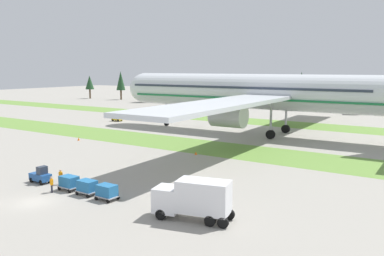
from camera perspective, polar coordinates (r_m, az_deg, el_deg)
The scene contains 15 objects.
ground_plane at distance 43.76m, azimuth -21.09°, elevation -9.62°, with size 400.00×400.00×0.00m, color gray.
grass_strip_near at distance 68.07m, azimuth 2.52°, elevation -2.73°, with size 320.00×11.31×0.01m, color olive.
grass_strip_far at distance 98.99m, azimuth 12.91°, elevation 0.55°, with size 320.00×11.31×0.01m, color olive.
airliner at distance 81.23m, azimuth 10.55°, elevation 4.97°, with size 68.03×83.50×23.64m.
baggage_tug at distance 50.41m, azimuth -20.31°, elevation -6.26°, with size 2.63×1.36×1.97m.
cargo_dolly_lead at distance 46.46m, azimuth -16.73°, elevation -7.18°, with size 2.23×1.55×1.55m.
cargo_dolly_second at distance 44.29m, azimuth -14.37°, elevation -7.85°, with size 2.23×1.55×1.55m.
cargo_dolly_third at distance 42.21m, azimuth -11.76°, elevation -8.57°, with size 2.23×1.55×1.55m.
catering_truck at distance 35.88m, azimuth 0.21°, elevation -9.71°, with size 7.30×3.86×3.58m.
pushback_tractor at distance 103.22m, azimuth -10.43°, elevation 1.39°, with size 2.63×1.36×1.97m.
ground_crew_marshaller at distance 48.92m, azimuth -17.80°, elevation -6.42°, with size 0.55×0.36×1.74m.
ground_crew_loader at distance 46.15m, azimuth -18.95°, elevation -7.36°, with size 0.46×0.39×1.74m.
taxiway_marker_0 at distance 77.39m, azimuth -15.51°, elevation -1.47°, with size 0.44×0.44×0.56m, color orange.
taxiway_marker_1 at distance 62.48m, azimuth 0.54°, elevation -3.51°, with size 0.44×0.44×0.48m, color orange.
distant_tree_line at distance 132.95m, azimuth 12.16°, elevation 5.43°, with size 203.46×9.62×11.96m.
Camera 1 is at (34.35, -23.75, 13.09)m, focal length 38.33 mm.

